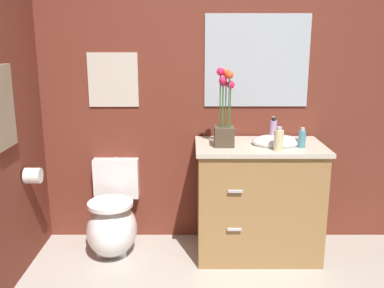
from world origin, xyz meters
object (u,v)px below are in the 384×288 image
Objects in this scene: wall_mirror at (255,61)px; toilet at (111,222)px; flower_vase at (223,120)px; lotion_bottle at (277,140)px; wall_poster at (111,80)px; soap_bottle at (300,139)px; hanging_towel at (1,107)px; hand_wash_bottle at (271,132)px; vanity_cabinet at (257,198)px; toilet_paper_roll at (31,176)px.

toilet is at bearing -166.42° from wall_mirror.
wall_mirror reaches higher than flower_vase.
lotion_bottle is 1.35m from wall_poster.
hanging_towel is (-1.95, -0.33, 0.28)m from soap_bottle.
wall_poster is 0.52× the size of wall_mirror.
flower_vase is 2.82× the size of hand_wash_bottle.
wall_mirror reaches higher than soap_bottle.
vanity_cabinet is 5.28× the size of hand_wash_bottle.
toilet is at bearing 175.26° from flower_vase.
toilet is 4.11× the size of lotion_bottle.
lotion_bottle reaches higher than soap_bottle.
wall_mirror is 1.54× the size of hanging_towel.
hand_wash_bottle is (0.36, 0.06, -0.10)m from flower_vase.
wall_mirror reaches higher than vanity_cabinet.
toilet is at bearing -90.00° from wall_poster.
lotion_bottle is (1.21, -0.20, 0.70)m from toilet.
soap_bottle is 0.73× the size of hand_wash_bottle.
hand_wash_bottle is at bearing 90.92° from lotion_bottle.
wall_poster is 0.93m from toilet_paper_roll.
wall_poster is at bearing 180.00° from wall_mirror.
toilet_paper_roll is at bearing -137.60° from wall_poster.
flower_vase is (0.84, -0.07, 0.81)m from toilet.
toilet is at bearing 38.00° from hanging_towel.
wall_poster is at bearing 90.00° from toilet.
wall_poster is at bearing 51.48° from hanging_towel.
vanity_cabinet is 1.44m from wall_poster.
wall_poster is at bearing 158.66° from lotion_bottle.
wall_mirror is at bearing 51.73° from flower_vase.
hanging_towel is at bearing -142.00° from toilet.
flower_vase reaches higher than lotion_bottle.
toilet_paper_roll is (-0.51, -0.20, 0.44)m from toilet.
wall_mirror is at bearing 101.88° from lotion_bottle.
hand_wash_bottle reaches higher than toilet_paper_roll.
vanity_cabinet is at bearing -1.36° from toilet.
lotion_bottle reaches higher than toilet.
vanity_cabinet is 1.64m from toilet_paper_roll.
wall_poster is (-1.20, 0.28, 0.35)m from hand_wash_bottle.
wall_mirror is at bearing 90.53° from vanity_cabinet.
hanging_towel is (-1.67, -0.41, 0.76)m from vanity_cabinet.
toilet is at bearing 21.14° from toilet_paper_roll.
wall_poster is (0.00, 0.27, 1.06)m from toilet.
wall_poster is 0.91m from hanging_towel.
lotion_bottle is 0.32× the size of hanging_towel.
flower_vase is at bearing 5.36° from toilet_paper_roll.
toilet_paper_roll is (-1.72, 0.01, -0.26)m from lotion_bottle.
hanging_towel is 4.73× the size of toilet_paper_roll.
wall_poster is at bearing 158.17° from flower_vase.
soap_bottle is at bearing -4.68° from toilet.
lotion_bottle is at bearing -78.12° from wall_mirror.
vanity_cabinet reaches higher than toilet_paper_roll.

